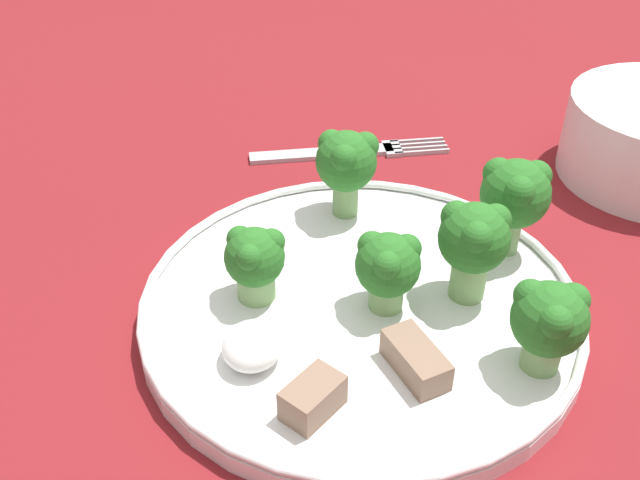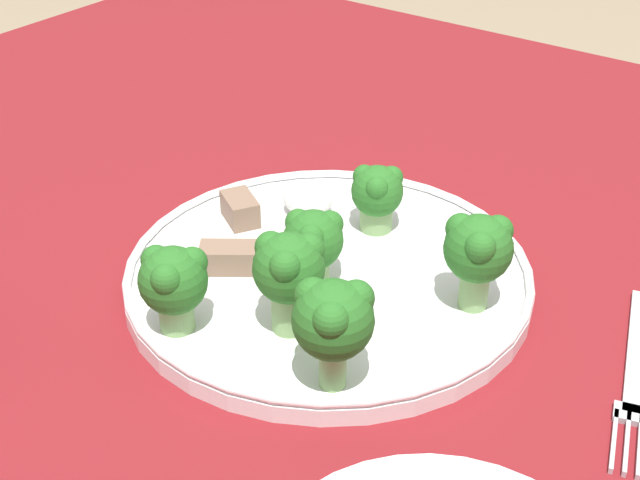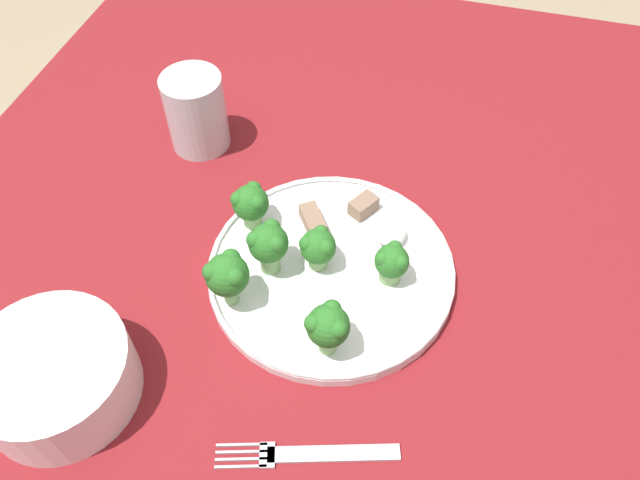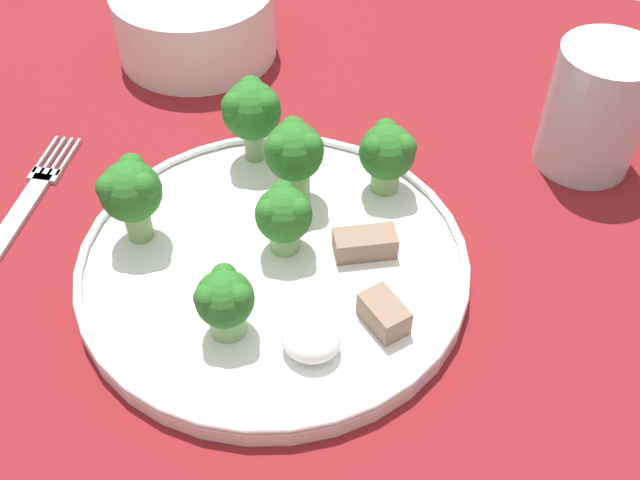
{
  "view_description": "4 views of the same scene",
  "coord_description": "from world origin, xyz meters",
  "px_view_note": "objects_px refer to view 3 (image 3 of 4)",
  "views": [
    {
      "loc": [
        0.4,
        0.04,
        1.08
      ],
      "look_at": [
        0.02,
        -0.02,
        0.8
      ],
      "focal_mm": 42.0,
      "sensor_mm": 36.0,
      "label": 1
    },
    {
      "loc": [
        -0.25,
        0.42,
        1.11
      ],
      "look_at": [
        0.04,
        0.02,
        0.81
      ],
      "focal_mm": 50.0,
      "sensor_mm": 36.0,
      "label": 2
    },
    {
      "loc": [
        -0.36,
        -0.09,
        1.34
      ],
      "look_at": [
        0.05,
        0.03,
        0.8
      ],
      "focal_mm": 35.0,
      "sensor_mm": 36.0,
      "label": 3
    },
    {
      "loc": [
        0.23,
        -0.29,
        1.16
      ],
      "look_at": [
        0.07,
        0.03,
        0.78
      ],
      "focal_mm": 42.0,
      "sensor_mm": 36.0,
      "label": 4
    }
  ],
  "objects_px": {
    "fork": "(309,454)",
    "drinking_glass": "(197,115)",
    "cream_bowl": "(56,377)",
    "dinner_plate": "(331,269)"
  },
  "relations": [
    {
      "from": "fork",
      "to": "drinking_glass",
      "type": "bearing_deg",
      "value": 34.81
    },
    {
      "from": "fork",
      "to": "cream_bowl",
      "type": "xyz_separation_m",
      "value": [
        -0.0,
        0.25,
        0.03
      ]
    },
    {
      "from": "dinner_plate",
      "to": "fork",
      "type": "xyz_separation_m",
      "value": [
        -0.2,
        -0.03,
        -0.01
      ]
    },
    {
      "from": "cream_bowl",
      "to": "drinking_glass",
      "type": "distance_m",
      "value": 0.37
    },
    {
      "from": "fork",
      "to": "drinking_glass",
      "type": "height_order",
      "value": "drinking_glass"
    },
    {
      "from": "cream_bowl",
      "to": "drinking_glass",
      "type": "bearing_deg",
      "value": 1.03
    },
    {
      "from": "dinner_plate",
      "to": "cream_bowl",
      "type": "height_order",
      "value": "cream_bowl"
    },
    {
      "from": "fork",
      "to": "cream_bowl",
      "type": "distance_m",
      "value": 0.25
    },
    {
      "from": "drinking_glass",
      "to": "fork",
      "type": "bearing_deg",
      "value": -145.19
    },
    {
      "from": "cream_bowl",
      "to": "drinking_glass",
      "type": "height_order",
      "value": "drinking_glass"
    }
  ]
}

